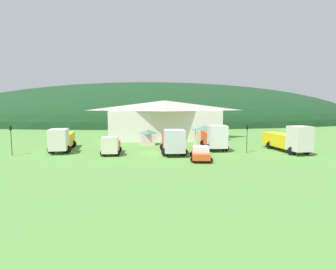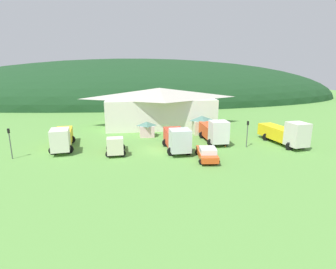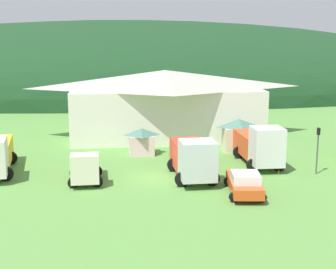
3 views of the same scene
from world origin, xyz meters
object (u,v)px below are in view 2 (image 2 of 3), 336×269
object	(u,v)px
play_shed_cream	(202,125)
tow_truck_silver	(177,138)
depot_building	(160,106)
heavy_rig_striped	(62,138)
heavy_rig_white	(214,131)
play_shed_pink	(147,129)
traffic_cone_near_pickup	(225,147)
flatbed_truck_yellow	(285,133)
traffic_light_east	(247,131)
traffic_light_west	(10,140)
light_truck_cream	(115,145)
service_pickup_orange	(207,153)

from	to	relation	value
play_shed_cream	tow_truck_silver	xyz separation A→B (m)	(-5.82, -8.91, 0.14)
depot_building	heavy_rig_striped	distance (m)	20.33
tow_truck_silver	heavy_rig_white	bearing A→B (deg)	117.61
play_shed_pink	traffic_cone_near_pickup	xyz separation A→B (m)	(10.50, -7.65, -1.26)
flatbed_truck_yellow	traffic_light_east	xyz separation A→B (m)	(-5.88, -0.22, 0.55)
traffic_light_west	traffic_light_east	size ratio (longest dim) A/B	1.02
play_shed_cream	play_shed_pink	xyz separation A→B (m)	(-9.23, -0.42, -0.33)
depot_building	tow_truck_silver	world-z (taller)	depot_building
flatbed_truck_yellow	traffic_cone_near_pickup	bearing A→B (deg)	-99.31
flatbed_truck_yellow	traffic_light_east	size ratio (longest dim) A/B	2.35
heavy_rig_striped	traffic_cone_near_pickup	xyz separation A→B (m)	(22.37, -2.21, -1.65)
depot_building	play_shed_pink	world-z (taller)	depot_building
heavy_rig_striped	light_truck_cream	size ratio (longest dim) A/B	1.84
depot_building	light_truck_cream	world-z (taller)	depot_building
tow_truck_silver	service_pickup_orange	size ratio (longest dim) A/B	1.31
heavy_rig_striped	light_truck_cream	xyz separation A→B (m)	(7.22, -3.13, -0.45)
depot_building	heavy_rig_striped	world-z (taller)	depot_building
light_truck_cream	service_pickup_orange	world-z (taller)	light_truck_cream
tow_truck_silver	play_shed_pink	bearing A→B (deg)	-159.43
light_truck_cream	traffic_light_west	xyz separation A→B (m)	(-12.43, -0.14, 1.15)
heavy_rig_white	traffic_light_west	world-z (taller)	traffic_light_west
service_pickup_orange	traffic_light_east	bearing A→B (deg)	129.21
play_shed_pink	heavy_rig_striped	bearing A→B (deg)	-155.39
tow_truck_silver	traffic_light_west	size ratio (longest dim) A/B	1.84
heavy_rig_striped	traffic_cone_near_pickup	bearing A→B (deg)	76.77
flatbed_truck_yellow	service_pickup_orange	bearing A→B (deg)	-77.72
play_shed_cream	play_shed_pink	distance (m)	9.25
play_shed_pink	light_truck_cream	world-z (taller)	light_truck_cream
service_pickup_orange	traffic_light_east	world-z (taller)	traffic_light_east
play_shed_cream	traffic_cone_near_pickup	size ratio (longest dim) A/B	5.13
tow_truck_silver	flatbed_truck_yellow	distance (m)	15.85
depot_building	light_truck_cream	xyz separation A→B (m)	(-7.69, -16.79, -2.52)
tow_truck_silver	service_pickup_orange	bearing A→B (deg)	34.52
heavy_rig_white	traffic_cone_near_pickup	bearing A→B (deg)	18.42
play_shed_pink	tow_truck_silver	xyz separation A→B (m)	(3.42, -8.49, 0.47)
play_shed_pink	flatbed_truck_yellow	distance (m)	20.84
tow_truck_silver	traffic_light_east	bearing A→B (deg)	90.58
heavy_rig_striped	traffic_light_east	world-z (taller)	traffic_light_east
traffic_cone_near_pickup	traffic_light_west	bearing A→B (deg)	-177.81
tow_truck_silver	traffic_cone_near_pickup	xyz separation A→B (m)	(7.08, 0.84, -1.73)
traffic_light_east	light_truck_cream	bearing A→B (deg)	-178.69
heavy_rig_white	flatbed_truck_yellow	size ratio (longest dim) A/B	0.86
tow_truck_silver	traffic_light_east	world-z (taller)	traffic_light_east
service_pickup_orange	traffic_cone_near_pickup	xyz separation A→B (m)	(4.14, 4.91, -0.83)
heavy_rig_striped	flatbed_truck_yellow	size ratio (longest dim) A/B	0.99
heavy_rig_striped	light_truck_cream	world-z (taller)	heavy_rig_striped
light_truck_cream	tow_truck_silver	xyz separation A→B (m)	(8.07, 0.08, 0.53)
play_shed_cream	play_shed_pink	world-z (taller)	play_shed_cream
depot_building	traffic_cone_near_pickup	size ratio (longest dim) A/B	34.74
play_shed_cream	heavy_rig_white	world-z (taller)	heavy_rig_white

